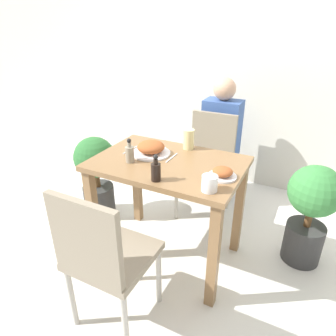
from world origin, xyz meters
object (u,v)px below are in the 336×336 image
Objects in this scene: chair_far at (208,159)px; side_plate at (222,173)px; potted_plant_right at (311,209)px; juice_glass at (189,139)px; potted_plant_left at (96,172)px; drink_cup at (210,183)px; person_figure at (220,141)px; sauce_bottle at (130,153)px; food_plate at (151,148)px; condiment_bottle at (156,171)px; chair_near at (104,255)px.

chair_far is 5.32× the size of side_plate.
side_plate is at bearing -138.65° from potted_plant_right.
juice_glass reaches higher than potted_plant_left.
person_figure reaches higher than drink_cup.
potted_plant_left is (-0.84, -0.51, -0.09)m from chair_far.
juice_glass is 0.89× the size of sauce_bottle.
food_plate is 0.61m from drink_cup.
chair_far is 1.03m from condiment_bottle.
condiment_bottle reaches higher than juice_glass.
drink_cup is at bearing 4.93° from condiment_bottle.
drink_cup is 0.62× the size of juice_glass.
drink_cup is at bearing -29.13° from food_plate.
chair_near is 1.00m from juice_glass.
chair_near is 1.19× the size of potted_plant_right.
food_plate is 0.28m from juice_glass.
chair_near is at bearing -92.55° from person_figure.
side_plate is at bearing 85.21° from drink_cup.
potted_plant_right is (0.52, 0.46, -0.36)m from side_plate.
condiment_bottle reaches higher than chair_far.
sauce_bottle is 0.14× the size of person_figure.
juice_glass is at bearing -171.06° from potted_plant_right.
side_plate is 1.18× the size of juice_glass.
drink_cup is 0.92m from potted_plant_right.
chair_far is 1.05m from drink_cup.
side_plate is 1.90× the size of drink_cup.
person_figure is at bearing 89.32° from juice_glass.
person_figure is at bearing 104.54° from drink_cup.
side_plate is at bearing 32.55° from condiment_bottle.
drink_cup is 0.32m from condiment_bottle.
food_plate reaches higher than side_plate.
chair_near is at bearing -80.15° from food_plate.
sauce_bottle is at bearing -155.14° from potted_plant_right.
condiment_bottle is at bearing -56.00° from food_plate.
drink_cup reaches higher than side_plate.
sauce_bottle is 1.30m from potted_plant_right.
side_plate is at bearing -72.41° from person_figure.
potted_plant_left is at bearing -135.47° from person_figure.
chair_far is 0.33m from person_figure.
food_plate is 0.76m from potted_plant_left.
chair_near is 5.58× the size of condiment_bottle.
drink_cup reaches higher than potted_plant_left.
potted_plant_left is at bearing 167.39° from food_plate.
food_plate is at bearing -80.15° from chair_near.
potted_plant_right is (1.71, 0.20, 0.01)m from potted_plant_left.
side_plate is (0.35, -0.76, 0.29)m from chair_far.
drink_cup is at bearing -20.55° from potted_plant_left.
person_figure reaches higher than condiment_bottle.
chair_far is 0.92m from potted_plant_right.
chair_near is at bearing -131.19° from potted_plant_right.
chair_near is at bearing -71.77° from sauce_bottle.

